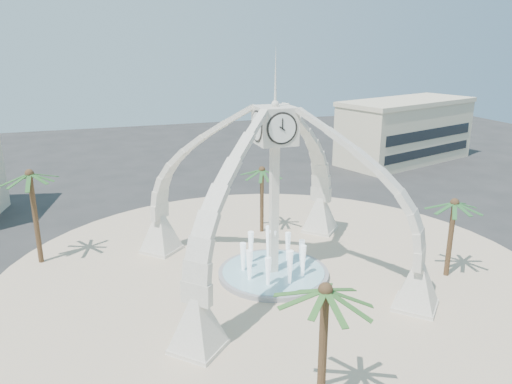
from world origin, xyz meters
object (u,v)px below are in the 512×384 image
object	(u,v)px
fountain	(273,272)
palm_east	(455,204)
palm_north	(262,171)
clock_tower	(274,191)
palm_south	(325,292)
palm_west	(30,175)

from	to	relation	value
fountain	palm_east	distance (m)	13.66
fountain	palm_north	xyz separation A→B (m)	(2.07, 8.54, 5.37)
fountain	palm_north	size ratio (longest dim) A/B	1.24
clock_tower	fountain	xyz separation A→B (m)	(0.00, 0.00, -6.20)
clock_tower	palm_east	xyz separation A→B (m)	(12.00, -3.91, -0.97)
fountain	palm_south	bearing A→B (deg)	-101.29
clock_tower	palm_north	world-z (taller)	clock_tower
palm_south	clock_tower	bearing A→B (deg)	78.71
palm_east	fountain	bearing A→B (deg)	161.95
fountain	palm_west	distance (m)	19.21
clock_tower	palm_east	size ratio (longest dim) A/B	2.83
palm_east	palm_west	bearing A→B (deg)	157.38
palm_west	palm_north	world-z (taller)	palm_west
fountain	palm_south	size ratio (longest dim) A/B	1.15
clock_tower	palm_south	xyz separation A→B (m)	(-2.70, -13.52, -0.38)
palm_west	palm_south	xyz separation A→B (m)	(13.50, -21.37, -0.88)
clock_tower	palm_west	bearing A→B (deg)	154.17
palm_east	clock_tower	bearing A→B (deg)	161.95
palm_east	palm_north	bearing A→B (deg)	128.58
palm_west	clock_tower	bearing A→B (deg)	-25.83
palm_west	palm_north	size ratio (longest dim) A/B	1.23
palm_west	fountain	bearing A→B (deg)	-25.83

